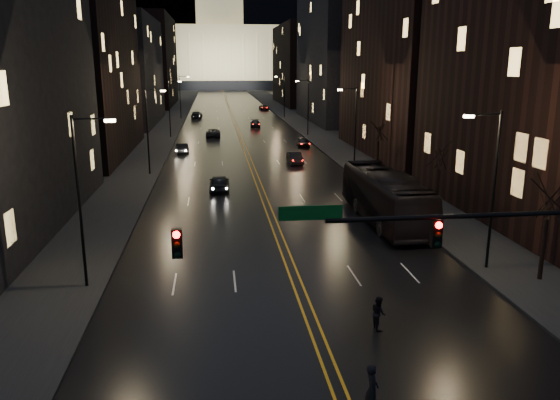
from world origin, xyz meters
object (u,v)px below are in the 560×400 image
object	(u,v)px
oncoming_car_a	(219,183)
oncoming_car_b	(182,148)
pedestrian_a	(372,389)
pedestrian_b	(379,313)
traffic_signal	(499,244)
receding_car_a	(295,158)
bus	(385,197)

from	to	relation	value
oncoming_car_a	oncoming_car_b	size ratio (longest dim) A/B	1.07
pedestrian_a	pedestrian_b	xyz separation A→B (m)	(2.00, 5.81, -0.14)
traffic_signal	oncoming_car_a	distance (m)	33.50
receding_car_a	pedestrian_b	size ratio (longest dim) A/B	2.69
bus	receding_car_a	world-z (taller)	bus
receding_car_a	oncoming_car_a	bearing A→B (deg)	-126.34
bus	receding_car_a	xyz separation A→B (m)	(-3.08, 24.58, -1.19)
bus	receding_car_a	distance (m)	24.80
oncoming_car_b	pedestrian_a	size ratio (longest dim) A/B	2.30
bus	pedestrian_b	world-z (taller)	bus
oncoming_car_a	pedestrian_b	world-z (taller)	pedestrian_b
traffic_signal	pedestrian_a	bearing A→B (deg)	-158.70
bus	oncoming_car_b	distance (m)	37.65
pedestrian_a	receding_car_a	bearing A→B (deg)	11.24
receding_car_a	oncoming_car_b	bearing A→B (deg)	143.99
oncoming_car_a	oncoming_car_b	xyz separation A→B (m)	(-4.56, 22.26, -0.07)
traffic_signal	pedestrian_a	distance (m)	6.92
bus	pedestrian_a	world-z (taller)	bus
pedestrian_a	traffic_signal	bearing A→B (deg)	-52.14
bus	oncoming_car_a	distance (m)	16.70
oncoming_car_a	oncoming_car_b	bearing A→B (deg)	-76.78
oncoming_car_a	receding_car_a	xyz separation A→B (m)	(8.98, 13.07, -0.08)
oncoming_car_a	oncoming_car_b	distance (m)	22.72
receding_car_a	pedestrian_b	world-z (taller)	pedestrian_b
traffic_signal	receding_car_a	bearing A→B (deg)	90.96
receding_car_a	traffic_signal	bearing A→B (deg)	-90.89
pedestrian_a	pedestrian_b	world-z (taller)	pedestrian_a
bus	receding_car_a	size ratio (longest dim) A/B	3.27
bus	pedestrian_b	distance (m)	17.35
traffic_signal	oncoming_car_a	xyz separation A→B (m)	(-9.74, 31.76, -4.35)
bus	pedestrian_a	xyz separation A→B (m)	(-7.44, -22.25, -0.97)
oncoming_car_a	pedestrian_b	bearing A→B (deg)	104.96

